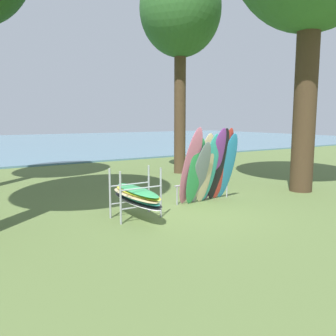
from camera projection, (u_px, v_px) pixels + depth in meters
ground_plane at (196, 209)px, 9.69m from camera, size 80.00×80.00×0.00m
lake_water at (10, 144)px, 34.05m from camera, size 80.00×36.00×0.10m
tree_far_left_back at (180, 12)px, 15.18m from camera, size 3.51×3.51×9.13m
leaning_board_pile at (210, 168)px, 10.28m from camera, size 2.04×0.93×2.24m
board_storage_rack at (137, 196)px, 8.79m from camera, size 1.15×2.12×1.25m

